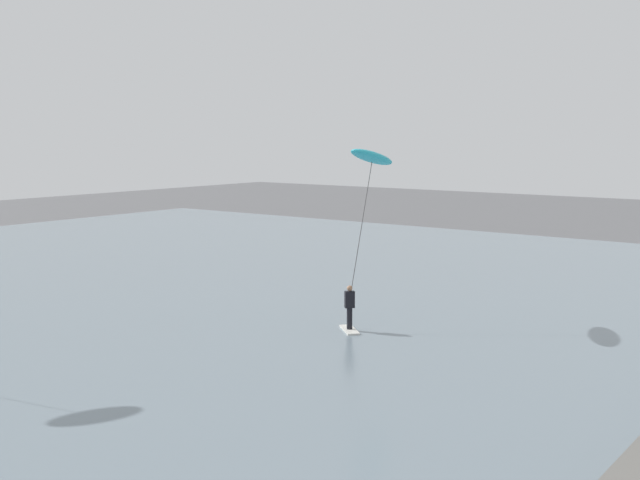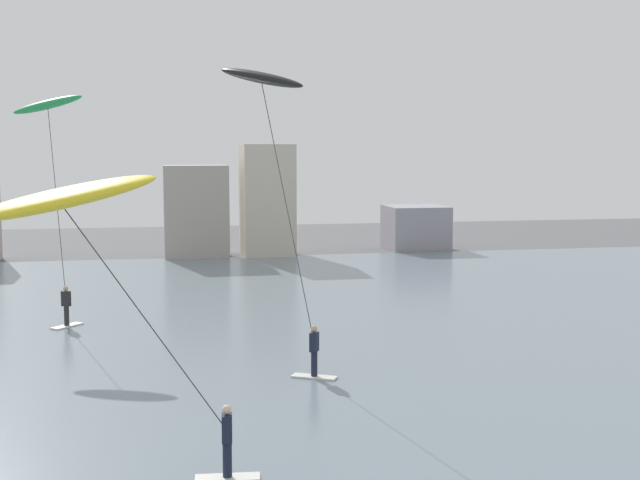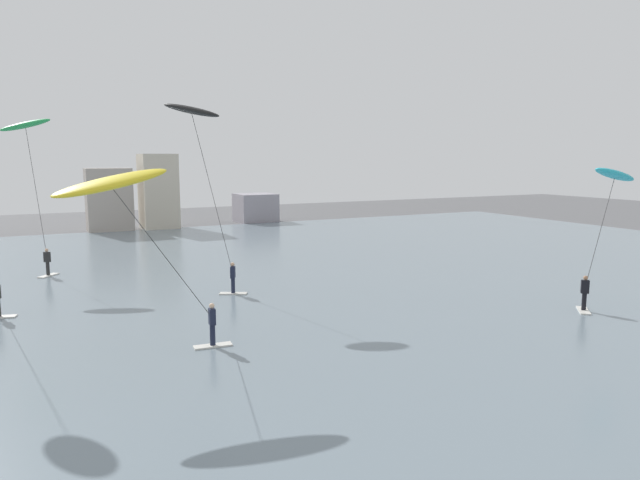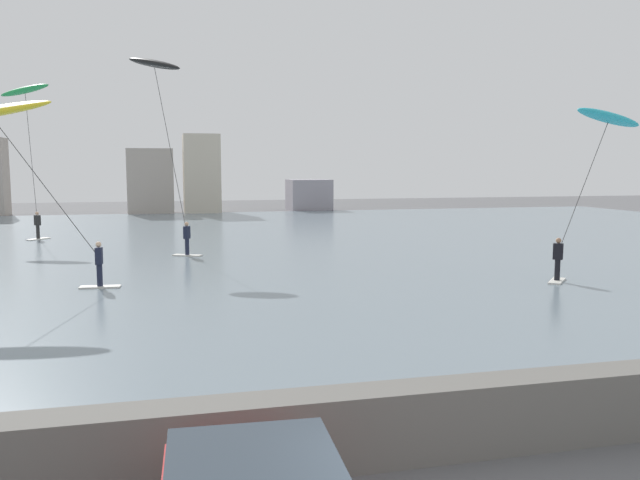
# 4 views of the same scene
# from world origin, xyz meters

# --- Properties ---
(kitesurfer_cyan) EXTENTS (4.53, 1.92, 6.61)m
(kitesurfer_cyan) POSITION_xyz_m (13.84, 16.73, 5.64)
(kitesurfer_cyan) COLOR silver
(kitesurfer_cyan) RESTS_ON water_bay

